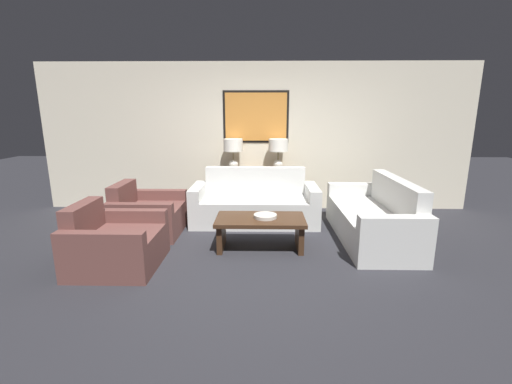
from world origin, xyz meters
The scene contains 11 objects.
ground_plane centered at (0.00, 0.00, 0.00)m, with size 20.00×20.00×0.00m, color #28282D.
back_wall centered at (0.00, 2.39, 1.33)m, with size 7.84×0.12×2.65m.
console_table centered at (0.00, 2.11, 0.38)m, with size 1.25×0.39×0.76m.
table_lamp_left centered at (-0.40, 2.11, 1.15)m, with size 0.34×0.34×0.57m.
table_lamp_right centered at (0.40, 2.11, 1.15)m, with size 0.34×0.34×0.57m.
couch_by_back_wall centered at (0.00, 1.49, 0.30)m, with size 2.03×0.87×0.88m.
couch_by_side centered at (1.72, 0.75, 0.30)m, with size 0.87×2.03×0.88m.
coffee_table centered at (0.10, 0.36, 0.31)m, with size 1.17×0.62×0.43m.
decorative_bowl centered at (0.16, 0.37, 0.45)m, with size 0.30×0.30×0.05m.
armchair_near_back_wall centered at (-1.61, 0.93, 0.27)m, with size 0.94×0.98×0.77m.
armchair_near_camera centered at (-1.61, -0.21, 0.27)m, with size 0.94×0.98×0.77m.
Camera 1 is at (0.12, -3.95, 1.79)m, focal length 24.00 mm.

